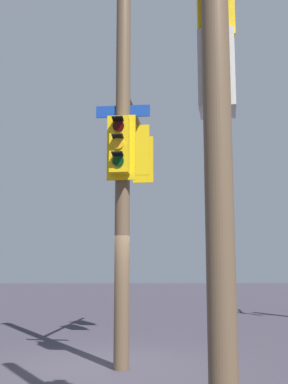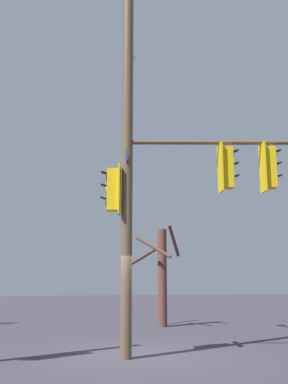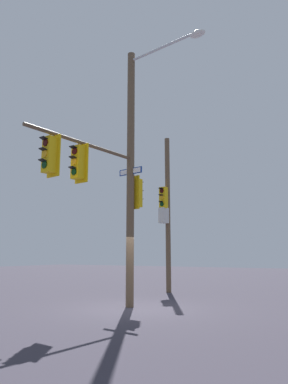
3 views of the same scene
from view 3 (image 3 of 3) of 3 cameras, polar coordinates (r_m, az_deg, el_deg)
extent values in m
plane|color=#36323C|center=(12.90, -1.44, -18.42)|extent=(80.00, 80.00, 0.00)
cylinder|color=brown|center=(13.50, -2.20, 3.20)|extent=(0.29, 0.29, 9.94)
cylinder|color=silver|center=(14.46, 2.95, 22.41)|extent=(0.57, 3.05, 0.10)
ellipsoid|color=silver|center=(13.75, 8.69, 24.05)|extent=(0.45, 0.65, 0.20)
cylinder|color=brown|center=(12.02, -9.50, 7.70)|extent=(4.66, 0.83, 0.12)
cube|color=gold|center=(11.64, -10.67, 4.74)|extent=(0.34, 0.39, 1.10)
cube|color=gold|center=(11.75, -10.07, 4.57)|extent=(0.11, 0.56, 1.30)
cylinder|color=#2F0403|center=(11.62, -11.21, 6.52)|extent=(0.06, 0.22, 0.22)
cube|color=black|center=(11.61, -11.46, 7.17)|extent=(0.18, 0.23, 0.06)
cylinder|color=#F2A814|center=(11.53, -11.27, 4.90)|extent=(0.06, 0.22, 0.22)
cube|color=black|center=(11.51, -11.52, 5.55)|extent=(0.18, 0.23, 0.06)
cylinder|color=black|center=(11.45, -11.33, 3.25)|extent=(0.06, 0.22, 0.22)
cube|color=black|center=(11.43, -11.58, 3.91)|extent=(0.18, 0.23, 0.06)
cylinder|color=brown|center=(11.81, -10.57, 7.67)|extent=(0.04, 0.04, 0.15)
cube|color=gold|center=(10.96, -15.12, 5.85)|extent=(0.35, 0.40, 1.10)
cube|color=gold|center=(11.05, -14.42, 5.67)|extent=(0.12, 0.56, 1.30)
cylinder|color=#2F0403|center=(10.96, -15.73, 7.73)|extent=(0.06, 0.22, 0.22)
cube|color=black|center=(10.95, -16.02, 8.41)|extent=(0.19, 0.23, 0.06)
cylinder|color=#F2A814|center=(10.86, -15.82, 6.02)|extent=(0.06, 0.22, 0.22)
cube|color=black|center=(10.85, -16.11, 6.71)|extent=(0.19, 0.23, 0.06)
cylinder|color=black|center=(10.78, -15.91, 4.28)|extent=(0.06, 0.22, 0.22)
cube|color=black|center=(10.76, -16.20, 4.97)|extent=(0.19, 0.23, 0.06)
cylinder|color=brown|center=(11.14, -14.97, 8.94)|extent=(0.04, 0.04, 0.15)
cube|color=gold|center=(13.62, -1.23, -0.18)|extent=(0.36, 0.40, 1.10)
cube|color=gold|center=(13.50, -1.69, -0.09)|extent=(0.13, 0.56, 1.30)
cylinder|color=#2F0403|center=(13.81, -0.78, 1.11)|extent=(0.07, 0.22, 0.22)
cube|color=black|center=(13.89, -0.58, 1.55)|extent=(0.19, 0.23, 0.06)
cylinder|color=#F2A814|center=(13.75, -0.78, -0.28)|extent=(0.07, 0.22, 0.22)
cube|color=black|center=(13.83, -0.59, 0.17)|extent=(0.19, 0.23, 0.06)
cylinder|color=black|center=(13.69, -0.79, -1.68)|extent=(0.07, 0.22, 0.22)
cube|color=black|center=(13.77, -0.59, -1.22)|extent=(0.19, 0.23, 0.06)
cube|color=navy|center=(13.51, -2.20, 3.37)|extent=(0.19, 1.09, 0.24)
cube|color=white|center=(13.50, -2.25, 3.38)|extent=(0.15, 0.99, 0.18)
cylinder|color=brown|center=(18.21, 3.89, -3.36)|extent=(0.25, 0.25, 7.99)
cube|color=silver|center=(17.92, 3.22, -3.83)|extent=(0.51, 0.44, 0.78)
cube|color=gold|center=(18.04, 3.19, -0.96)|extent=(0.34, 0.39, 1.10)
cylinder|color=#2F0403|center=(17.96, 2.89, 0.18)|extent=(0.06, 0.22, 0.22)
cube|color=black|center=(17.92, 2.75, 0.59)|extent=(0.18, 0.23, 0.06)
cylinder|color=#F2A814|center=(17.90, 2.90, -0.89)|extent=(0.06, 0.22, 0.22)
cube|color=black|center=(17.86, 2.76, -0.48)|extent=(0.18, 0.23, 0.06)
cylinder|color=black|center=(17.85, 2.91, -1.97)|extent=(0.06, 0.22, 0.22)
cube|color=black|center=(17.81, 2.77, -1.56)|extent=(0.18, 0.23, 0.06)
camera|label=1|loc=(21.59, 10.77, -9.69)|focal=44.37mm
camera|label=2|loc=(22.16, -26.43, -8.84)|focal=41.70mm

